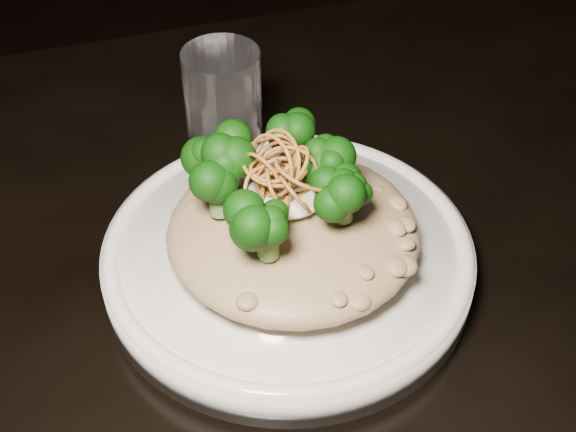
# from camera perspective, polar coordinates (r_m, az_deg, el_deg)

# --- Properties ---
(table) EXTENTS (1.10, 0.80, 0.75)m
(table) POSITION_cam_1_polar(r_m,az_deg,el_deg) (0.64, 6.20, -9.89)
(table) COLOR black
(table) RESTS_ON ground
(plate) EXTENTS (0.26, 0.26, 0.03)m
(plate) POSITION_cam_1_polar(r_m,az_deg,el_deg) (0.57, 0.00, -3.08)
(plate) COLOR white
(plate) RESTS_ON table
(risotto) EXTENTS (0.17, 0.17, 0.04)m
(risotto) POSITION_cam_1_polar(r_m,az_deg,el_deg) (0.54, 0.37, -1.06)
(risotto) COLOR brown
(risotto) RESTS_ON plate
(broccoli) EXTENTS (0.12, 0.12, 0.04)m
(broccoli) POSITION_cam_1_polar(r_m,az_deg,el_deg) (0.52, -0.51, 2.44)
(broccoli) COLOR black
(broccoli) RESTS_ON risotto
(cheese) EXTENTS (0.05, 0.05, 0.01)m
(cheese) POSITION_cam_1_polar(r_m,az_deg,el_deg) (0.53, -0.08, 1.70)
(cheese) COLOR white
(cheese) RESTS_ON risotto
(shallots) EXTENTS (0.05, 0.05, 0.03)m
(shallots) POSITION_cam_1_polar(r_m,az_deg,el_deg) (0.51, -0.40, 3.10)
(shallots) COLOR brown
(shallots) RESTS_ON cheese
(drinking_glass) EXTENTS (0.08, 0.08, 0.11)m
(drinking_glass) POSITION_cam_1_polar(r_m,az_deg,el_deg) (0.64, -4.58, 7.39)
(drinking_glass) COLOR white
(drinking_glass) RESTS_ON table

